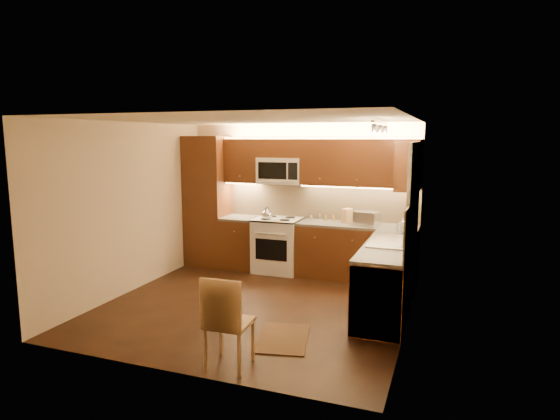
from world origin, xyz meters
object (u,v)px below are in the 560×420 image
at_px(dining_chair, 229,320).
at_px(knife_block, 347,216).
at_px(sink, 390,237).
at_px(toaster_oven, 367,218).
at_px(stove, 278,245).
at_px(kettle, 267,213).
at_px(microwave, 281,171).
at_px(soap_bottle, 403,225).

bearing_deg(dining_chair, knife_block, 80.73).
distance_m(sink, toaster_oven, 1.24).
height_order(stove, dining_chair, dining_chair).
distance_m(kettle, knife_block, 1.32).
bearing_deg(dining_chair, microwave, 99.49).
relative_size(stove, dining_chair, 0.97).
relative_size(soap_bottle, dining_chair, 0.23).
bearing_deg(stove, toaster_oven, 0.46).
height_order(sink, toaster_oven, toaster_oven).
height_order(stove, soap_bottle, soap_bottle).
distance_m(stove, toaster_oven, 1.60).
height_order(microwave, soap_bottle, microwave).
bearing_deg(microwave, stove, -90.00).
distance_m(microwave, toaster_oven, 1.67).
bearing_deg(toaster_oven, stove, -164.45).
bearing_deg(soap_bottle, knife_block, 137.47).
bearing_deg(microwave, knife_block, -1.01).
height_order(sink, knife_block, knife_block).
bearing_deg(microwave, sink, -32.21).
xyz_separation_m(kettle, dining_chair, (0.87, -3.20, -0.55)).
bearing_deg(microwave, kettle, -114.57).
height_order(stove, microwave, microwave).
relative_size(toaster_oven, soap_bottle, 1.70).
distance_m(toaster_oven, dining_chair, 3.50).
xyz_separation_m(stove, dining_chair, (0.73, -3.36, 0.02)).
xyz_separation_m(microwave, knife_block, (1.16, -0.02, -0.70)).
bearing_deg(knife_block, sink, -31.19).
height_order(sink, dining_chair, sink).
bearing_deg(sink, stove, 150.64).
xyz_separation_m(toaster_oven, knife_block, (-0.35, 0.10, 0.01)).
height_order(microwave, dining_chair, microwave).
bearing_deg(soap_bottle, toaster_oven, 131.39).
distance_m(microwave, dining_chair, 3.78).
height_order(knife_block, dining_chair, knife_block).
height_order(microwave, toaster_oven, microwave).
bearing_deg(kettle, soap_bottle, 0.57).
height_order(toaster_oven, dining_chair, toaster_oven).
xyz_separation_m(microwave, kettle, (-0.14, -0.30, -0.69)).
xyz_separation_m(stove, kettle, (-0.14, -0.16, 0.57)).
xyz_separation_m(toaster_oven, dining_chair, (-0.77, -3.37, -0.53)).
distance_m(stove, microwave, 1.27).
height_order(kettle, knife_block, kettle).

